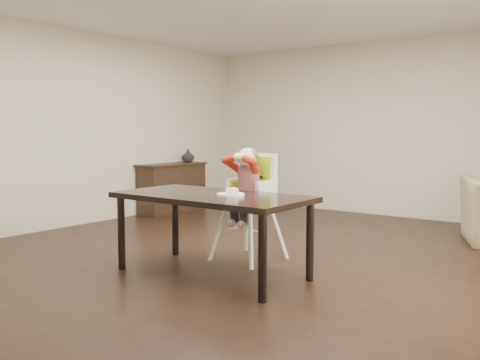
# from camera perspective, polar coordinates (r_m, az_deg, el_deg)

# --- Properties ---
(ground) EXTENTS (7.00, 7.00, 0.00)m
(ground) POSITION_cam_1_polar(r_m,az_deg,el_deg) (5.71, 0.66, -8.15)
(ground) COLOR black
(ground) RESTS_ON ground
(room_walls) EXTENTS (6.02, 7.02, 2.71)m
(room_walls) POSITION_cam_1_polar(r_m,az_deg,el_deg) (5.58, 0.69, 10.72)
(room_walls) COLOR beige
(room_walls) RESTS_ON ground
(dining_table) EXTENTS (1.80, 0.90, 0.75)m
(dining_table) POSITION_cam_1_polar(r_m,az_deg,el_deg) (4.90, -3.04, -2.45)
(dining_table) COLOR black
(dining_table) RESTS_ON ground
(high_chair) EXTENTS (0.52, 0.52, 1.15)m
(high_chair) POSITION_cam_1_polar(r_m,az_deg,el_deg) (5.47, 1.10, -0.10)
(high_chair) COLOR white
(high_chair) RESTS_ON ground
(plate) EXTENTS (0.27, 0.27, 0.07)m
(plate) POSITION_cam_1_polar(r_m,az_deg,el_deg) (4.74, -0.94, -1.44)
(plate) COLOR white
(plate) RESTS_ON dining_table
(sideboard) EXTENTS (0.44, 1.26, 0.79)m
(sideboard) POSITION_cam_1_polar(r_m,az_deg,el_deg) (8.74, -7.26, -0.81)
(sideboard) COLOR black
(sideboard) RESTS_ON ground
(vase) EXTENTS (0.23, 0.23, 0.21)m
(vase) POSITION_cam_1_polar(r_m,az_deg,el_deg) (8.99, -5.57, 2.56)
(vase) COLOR #99999E
(vase) RESTS_ON sideboard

